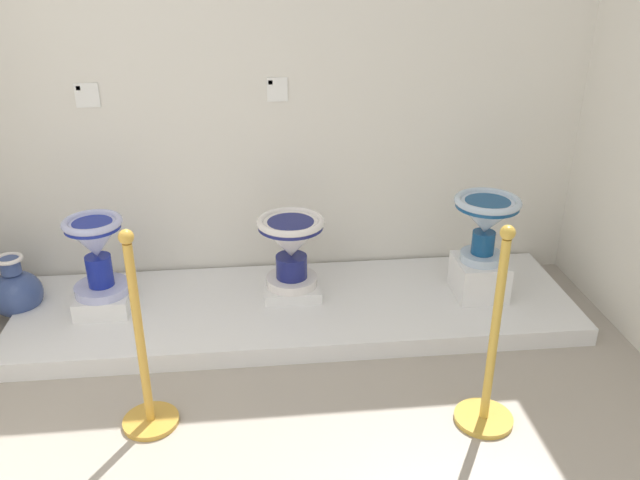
% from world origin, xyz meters
% --- Properties ---
extents(wall_back, '(3.81, 0.06, 2.83)m').
position_xyz_m(wall_back, '(1.80, 2.63, 1.42)').
color(wall_back, silver).
rests_on(wall_back, ground_plane).
extents(display_platform, '(3.20, 0.95, 0.11)m').
position_xyz_m(display_platform, '(1.80, 2.10, 0.05)').
color(display_platform, white).
rests_on(display_platform, ground_plane).
extents(plinth_block_squat_floral, '(0.29, 0.30, 0.11)m').
position_xyz_m(plinth_block_squat_floral, '(0.71, 2.13, 0.16)').
color(plinth_block_squat_floral, white).
rests_on(plinth_block_squat_floral, display_platform).
extents(antique_toilet_squat_floral, '(0.32, 0.32, 0.45)m').
position_xyz_m(antique_toilet_squat_floral, '(0.71, 2.13, 0.50)').
color(antique_toilet_squat_floral, '#AFB5E4').
rests_on(antique_toilet_squat_floral, plinth_block_squat_floral).
extents(plinth_block_central_ornate, '(0.33, 0.29, 0.06)m').
position_xyz_m(plinth_block_central_ornate, '(1.78, 2.19, 0.14)').
color(plinth_block_central_ornate, white).
rests_on(plinth_block_central_ornate, display_platform).
extents(antique_toilet_central_ornate, '(0.39, 0.39, 0.42)m').
position_xyz_m(antique_toilet_central_ornate, '(1.78, 2.19, 0.44)').
color(antique_toilet_central_ornate, white).
rests_on(antique_toilet_central_ornate, plinth_block_central_ornate).
extents(plinth_block_slender_white, '(0.28, 0.30, 0.22)m').
position_xyz_m(plinth_block_slender_white, '(2.88, 2.08, 0.21)').
color(plinth_block_slender_white, white).
rests_on(plinth_block_slender_white, display_platform).
extents(antique_toilet_slender_white, '(0.37, 0.37, 0.39)m').
position_xyz_m(antique_toilet_slender_white, '(2.88, 2.08, 0.59)').
color(antique_toilet_slender_white, silver).
rests_on(antique_toilet_slender_white, plinth_block_slender_white).
extents(info_placard_first, '(0.13, 0.01, 0.14)m').
position_xyz_m(info_placard_first, '(0.67, 2.59, 1.22)').
color(info_placard_first, white).
extents(info_placard_second, '(0.12, 0.01, 0.14)m').
position_xyz_m(info_placard_second, '(1.74, 2.59, 1.23)').
color(info_placard_second, white).
extents(decorative_vase_companion, '(0.29, 0.29, 0.40)m').
position_xyz_m(decorative_vase_companion, '(0.20, 2.25, 0.17)').
color(decorative_vase_companion, white).
rests_on(decorative_vase_companion, ground_plane).
extents(stanchion_post_near_left, '(0.25, 0.25, 0.97)m').
position_xyz_m(stanchion_post_near_left, '(1.07, 1.24, 0.29)').
color(stanchion_post_near_left, gold).
rests_on(stanchion_post_near_left, ground_plane).
extents(stanchion_post_near_right, '(0.27, 0.27, 0.98)m').
position_xyz_m(stanchion_post_near_right, '(2.59, 1.10, 0.28)').
color(stanchion_post_near_right, gold).
rests_on(stanchion_post_near_right, ground_plane).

